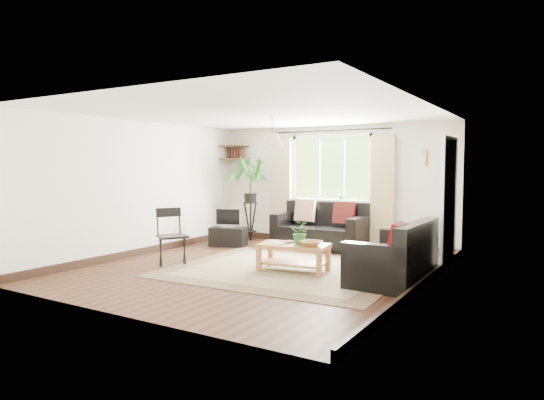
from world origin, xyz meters
The scene contains 24 objects.
floor centered at (0.00, 0.00, 0.00)m, with size 5.50×5.50×0.00m, color black.
ceiling centered at (0.00, 0.00, 2.40)m, with size 5.50×5.50×0.00m, color white.
wall_back centered at (0.00, 2.75, 1.20)m, with size 5.00×0.02×2.40m, color white.
wall_front centered at (0.00, -2.75, 1.20)m, with size 5.00×0.02×2.40m, color white.
wall_left centered at (-2.50, 0.00, 1.20)m, with size 0.02×5.50×2.40m, color white.
wall_right centered at (2.50, 0.00, 1.20)m, with size 0.02×5.50×2.40m, color white.
rug centered at (0.42, 0.14, 0.01)m, with size 3.41×2.92×0.02m, color #BCB592.
window centered at (0.00, 2.71, 1.55)m, with size 2.50×0.16×2.16m, color white, non-canonical shape.
door centered at (2.47, 1.70, 1.00)m, with size 0.06×0.96×2.06m, color silver.
corner_shelf centered at (-2.25, 2.50, 1.89)m, with size 0.50×0.50×0.34m, color black, non-canonical shape.
pendant_lamp centered at (0.00, 0.40, 2.05)m, with size 0.36×0.36×0.54m, color beige, non-canonical shape.
wall_sconce centered at (2.43, 0.30, 1.74)m, with size 0.12×0.12×0.28m, color beige, non-canonical shape.
sofa_back centered at (-0.02, 2.24, 0.42)m, with size 1.78×0.89×0.84m, color black, non-canonical shape.
sofa_right centered at (2.02, 0.32, 0.40)m, with size 0.85×1.70×0.80m, color black, non-canonical shape.
coffee_table centered at (0.56, 0.10, 0.21)m, with size 1.04×0.57×0.43m, color #995E32, non-canonical shape.
table_plant centered at (0.65, 0.16, 0.60)m, with size 0.31×0.27×0.35m, color #295F26.
bowl centered at (0.88, 0.05, 0.47)m, with size 0.31×0.31×0.08m, color #9F6E36.
book_a centered at (0.32, -0.04, 0.44)m, with size 0.16×0.22×0.02m, color silver.
book_b centered at (0.34, 0.18, 0.44)m, with size 0.18×0.24×0.02m, color #522B21.
tv_stand centered at (-1.69, 1.51, 0.19)m, with size 0.70×0.40×0.38m, color black.
tv centered at (-1.69, 1.51, 0.58)m, with size 0.54×0.18×0.41m, color #A5A5AA, non-canonical shape.
palm_stand centered at (-1.71, 2.34, 0.90)m, with size 0.70×0.70×1.79m, color black, non-canonical shape.
folding_chair centered at (-1.32, -0.50, 0.46)m, with size 0.47×0.47×0.92m, color black, non-canonical shape.
sill_plant centered at (0.25, 2.63, 1.06)m, with size 0.14×0.10×0.27m, color #2D6023.
Camera 1 is at (4.02, -6.25, 1.59)m, focal length 32.00 mm.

